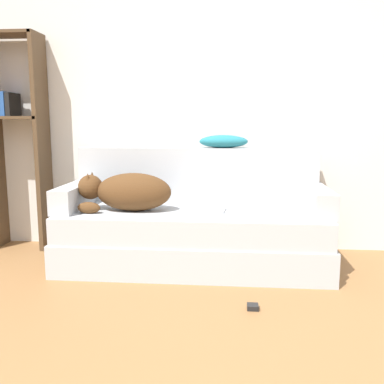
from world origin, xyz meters
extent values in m
cube|color=silver|center=(0.00, 2.70, 1.35)|extent=(7.20, 0.06, 2.70)
cube|color=#B2B7BC|center=(-0.06, 2.16, 0.12)|extent=(1.95, 0.81, 0.23)
cube|color=#B2B7BC|center=(-0.06, 2.15, 0.33)|extent=(1.91, 0.77, 0.19)
cube|color=#B2B7BC|center=(-0.06, 2.49, 0.64)|extent=(1.91, 0.15, 0.44)
cube|color=#B2B7BC|center=(-0.96, 2.15, 0.51)|extent=(0.15, 0.62, 0.17)
cube|color=#B2B7BC|center=(0.84, 2.15, 0.51)|extent=(0.15, 0.62, 0.17)
ellipsoid|color=#513319|center=(-0.49, 2.09, 0.56)|extent=(0.55, 0.29, 0.28)
sphere|color=#513319|center=(-0.81, 2.09, 0.59)|extent=(0.18, 0.18, 0.18)
cone|color=#513319|center=(-0.81, 2.04, 0.66)|extent=(0.06, 0.06, 0.08)
cone|color=#513319|center=(-0.81, 2.14, 0.66)|extent=(0.06, 0.06, 0.08)
ellipsoid|color=#513319|center=(-0.78, 1.96, 0.47)|extent=(0.16, 0.07, 0.08)
cube|color=silver|center=(0.03, 2.12, 0.43)|extent=(0.31, 0.24, 0.02)
ellipsoid|color=teal|center=(0.16, 2.50, 0.91)|extent=(0.38, 0.18, 0.10)
cube|color=#4C3823|center=(-1.35, 2.52, 0.89)|extent=(0.04, 0.26, 1.78)
cube|color=#4C3823|center=(-1.56, 2.52, 1.76)|extent=(0.44, 0.26, 0.02)
cube|color=#4C3823|center=(-1.56, 2.52, 1.10)|extent=(0.44, 0.26, 0.02)
cube|color=#753384|center=(-1.66, 2.50, 1.20)|extent=(0.03, 0.20, 0.18)
cube|color=#234C93|center=(-1.62, 2.50, 1.21)|extent=(0.04, 0.20, 0.19)
cube|color=black|center=(-1.57, 2.50, 1.21)|extent=(0.04, 0.20, 0.19)
cube|color=black|center=(0.35, 1.41, 0.01)|extent=(0.07, 0.07, 0.03)
camera|label=1|loc=(0.21, -0.93, 1.06)|focal=40.00mm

